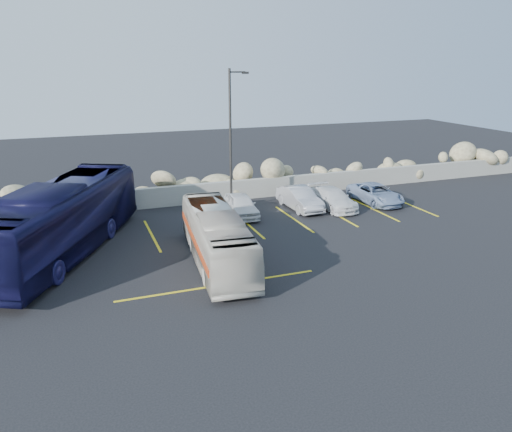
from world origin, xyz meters
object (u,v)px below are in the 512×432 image
object	(u,v)px
lamppost	(231,138)
tour_coach	(61,220)
car_c	(333,198)
car_d	(375,194)
vintage_bus	(217,237)
car_a	(241,205)
car_b	(300,198)

from	to	relation	value
lamppost	tour_coach	distance (m)	10.21
car_c	tour_coach	bearing A→B (deg)	-172.09
car_c	car_d	distance (m)	3.04
vintage_bus	car_c	distance (m)	10.45
lamppost	car_d	world-z (taller)	lamppost
vintage_bus	tour_coach	size ratio (longest dim) A/B	0.71
car_a	car_c	size ratio (longest dim) A/B	0.90
vintage_bus	car_a	xyz separation A→B (m)	(3.19, 6.15, -0.53)
vintage_bus	car_b	world-z (taller)	vintage_bus
tour_coach	car_b	distance (m)	13.38
car_d	vintage_bus	bearing A→B (deg)	-154.92
vintage_bus	car_c	size ratio (longest dim) A/B	2.05
car_a	tour_coach	bearing A→B (deg)	-159.66
car_c	car_d	bearing A→B (deg)	1.52
vintage_bus	car_a	distance (m)	6.95
car_b	car_c	bearing A→B (deg)	-17.54
lamppost	car_c	distance (m)	7.01
lamppost	car_a	world-z (taller)	lamppost
car_c	car_d	world-z (taller)	car_c
car_b	car_a	bearing A→B (deg)	179.18
tour_coach	car_a	size ratio (longest dim) A/B	3.23
vintage_bus	car_b	distance (m)	9.26
car_b	car_c	xyz separation A→B (m)	(1.90, -0.54, -0.06)
car_a	car_d	distance (m)	8.62
car_c	lamppost	bearing A→B (deg)	165.87
lamppost	car_c	size ratio (longest dim) A/B	1.98
vintage_bus	car_c	world-z (taller)	vintage_bus
lamppost	car_d	xyz separation A→B (m)	(8.83, -1.25, -3.72)
tour_coach	car_c	size ratio (longest dim) A/B	2.90
car_a	car_b	size ratio (longest dim) A/B	0.93
vintage_bus	car_a	world-z (taller)	vintage_bus
car_a	car_d	bearing A→B (deg)	1.54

